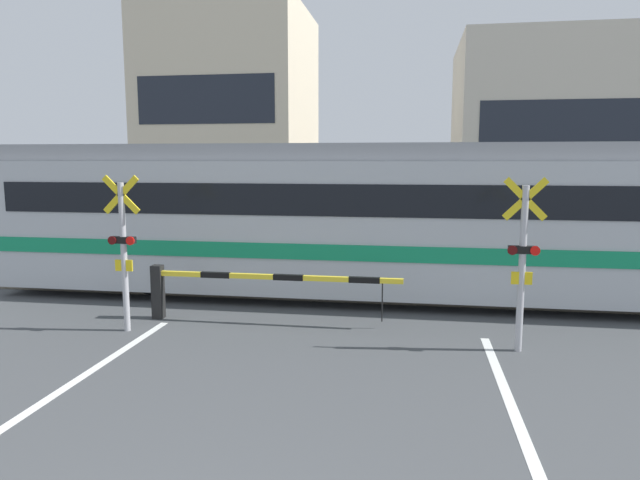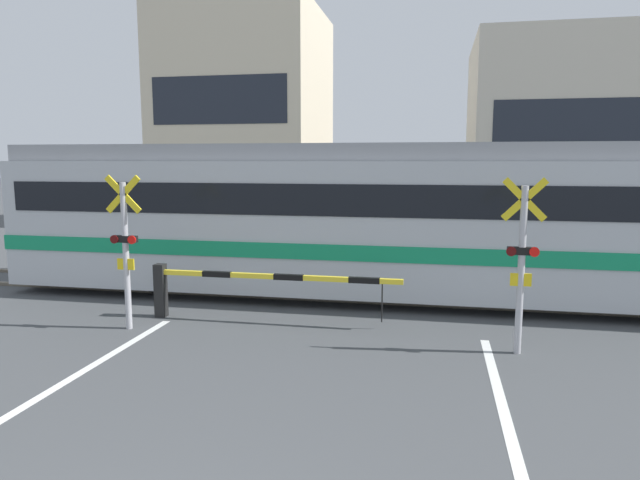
{
  "view_description": "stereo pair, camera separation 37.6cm",
  "coord_description": "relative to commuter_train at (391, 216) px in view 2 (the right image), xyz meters",
  "views": [
    {
      "loc": [
        1.65,
        -2.29,
        3.04
      ],
      "look_at": [
        0.0,
        7.77,
        1.6
      ],
      "focal_mm": 32.0,
      "sensor_mm": 36.0,
      "label": 1
    },
    {
      "loc": [
        2.02,
        -2.22,
        3.04
      ],
      "look_at": [
        0.0,
        7.77,
        1.6
      ],
      "focal_mm": 32.0,
      "sensor_mm": 36.0,
      "label": 2
    }
  ],
  "objects": [
    {
      "name": "crossing_signal_left",
      "position": [
        -4.45,
        -3.4,
        -0.28
      ],
      "size": [
        0.68,
        0.15,
        2.78
      ],
      "color": "#B2B2B7",
      "rests_on": "ground_plane"
    },
    {
      "name": "building_left_of_street",
      "position": [
        -8.18,
        14.59,
        3.25
      ],
      "size": [
        7.17,
        7.55,
        10.09
      ],
      "color": "beige",
      "rests_on": "ground_plane"
    },
    {
      "name": "crossing_barrier_near",
      "position": [
        -2.85,
        -2.54,
        -1.07
      ],
      "size": [
        4.77,
        0.2,
        1.04
      ],
      "color": "black",
      "rests_on": "ground_plane"
    },
    {
      "name": "crossing_signal_right",
      "position": [
        2.28,
        -3.4,
        -0.28
      ],
      "size": [
        0.68,
        0.15,
        2.78
      ],
      "color": "#B2B2B7",
      "rests_on": "ground_plane"
    },
    {
      "name": "crossing_barrier_far",
      "position": [
        0.68,
        3.01,
        -1.07
      ],
      "size": [
        4.77,
        0.2,
        1.04
      ],
      "color": "black",
      "rests_on": "ground_plane"
    },
    {
      "name": "pedestrian",
      "position": [
        -0.27,
        5.07,
        -0.86
      ],
      "size": [
        0.38,
        0.22,
        1.65
      ],
      "color": "brown",
      "rests_on": "ground_plane"
    },
    {
      "name": "building_right_of_street",
      "position": [
        6.32,
        14.59,
        2.29
      ],
      "size": [
        7.79,
        7.55,
        8.19
      ],
      "color": "beige",
      "rests_on": "ground_plane"
    },
    {
      "name": "rail_track_far",
      "position": [
        -1.09,
        0.72,
        -1.76
      ],
      "size": [
        50.0,
        0.1,
        0.08
      ],
      "color": "#6B6051",
      "rests_on": "ground_plane"
    },
    {
      "name": "commuter_train",
      "position": [
        0.0,
        0.0,
        0.0
      ],
      "size": [
        17.13,
        3.01,
        3.37
      ],
      "color": "#B7BCC1",
      "rests_on": "ground_plane"
    },
    {
      "name": "rail_track_near",
      "position": [
        -1.09,
        -0.72,
        -1.76
      ],
      "size": [
        50.0,
        0.1,
        0.08
      ],
      "color": "#6B6051",
      "rests_on": "ground_plane"
    }
  ]
}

